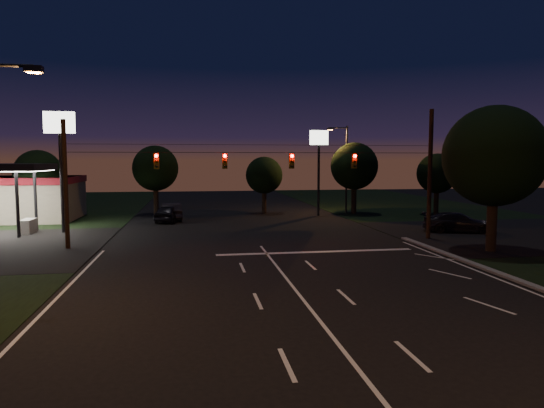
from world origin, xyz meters
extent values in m
plane|color=black|center=(0.00, 0.00, 0.00)|extent=(140.00, 140.00, 0.00)
cube|color=black|center=(20.00, 16.00, 0.00)|extent=(20.00, 16.00, 0.02)
cube|color=silver|center=(0.00, -6.00, 0.01)|extent=(0.14, 40.00, 0.01)
cube|color=silver|center=(3.00, 11.50, 0.01)|extent=(12.00, 0.50, 0.01)
cylinder|color=black|center=(12.00, 15.00, 0.00)|extent=(0.30, 0.30, 9.00)
cylinder|color=black|center=(-12.00, 15.00, 0.00)|extent=(0.28, 0.28, 8.00)
cylinder|color=black|center=(0.00, 15.00, 6.00)|extent=(24.00, 0.03, 0.03)
cylinder|color=black|center=(0.00, 15.00, 6.50)|extent=(24.00, 0.02, 0.02)
cube|color=#3F3307|center=(-6.50, 15.00, 5.45)|extent=(0.32, 0.26, 1.00)
sphere|color=#FF0705|center=(-6.50, 14.84, 5.78)|extent=(0.22, 0.22, 0.22)
sphere|color=black|center=(-6.50, 14.84, 5.45)|extent=(0.20, 0.20, 0.20)
sphere|color=black|center=(-6.50, 14.84, 5.12)|extent=(0.20, 0.20, 0.20)
cube|color=#3F3307|center=(-2.20, 15.00, 5.45)|extent=(0.32, 0.26, 1.00)
sphere|color=#FF0705|center=(-2.20, 14.84, 5.78)|extent=(0.22, 0.22, 0.22)
sphere|color=black|center=(-2.20, 14.84, 5.45)|extent=(0.20, 0.20, 0.20)
sphere|color=black|center=(-2.20, 14.84, 5.12)|extent=(0.20, 0.20, 0.20)
cube|color=#3F3307|center=(2.20, 15.00, 5.45)|extent=(0.32, 0.26, 1.00)
sphere|color=#FF0705|center=(2.20, 14.84, 5.78)|extent=(0.22, 0.22, 0.22)
sphere|color=black|center=(2.20, 14.84, 5.45)|extent=(0.20, 0.20, 0.20)
sphere|color=black|center=(2.20, 14.84, 5.12)|extent=(0.20, 0.20, 0.20)
cube|color=#3F3307|center=(6.50, 15.00, 5.45)|extent=(0.32, 0.26, 1.00)
sphere|color=#FF0705|center=(6.50, 14.84, 5.78)|extent=(0.22, 0.22, 0.22)
sphere|color=black|center=(6.50, 14.84, 5.45)|extent=(0.20, 0.20, 0.20)
sphere|color=black|center=(6.50, 14.84, 5.12)|extent=(0.20, 0.20, 0.20)
cube|color=gray|center=(-16.50, 22.00, 0.55)|extent=(0.80, 2.00, 1.10)
cylinder|color=black|center=(-16.50, 20.00, 2.40)|extent=(0.24, 0.24, 4.80)
cylinder|color=black|center=(-16.50, 24.00, 2.40)|extent=(0.24, 0.24, 4.80)
cylinder|color=black|center=(-14.00, 22.00, 3.75)|extent=(0.24, 0.24, 7.50)
cube|color=white|center=(-14.00, 22.00, 8.30)|extent=(2.20, 0.30, 1.60)
cylinder|color=black|center=(8.00, 30.00, 3.50)|extent=(0.24, 0.24, 7.00)
cube|color=white|center=(8.00, 30.00, 7.70)|extent=(1.80, 0.30, 1.40)
cylinder|color=black|center=(-10.60, 2.00, 8.80)|extent=(1.80, 0.12, 0.12)
cube|color=black|center=(-9.70, 2.00, 8.70)|extent=(0.60, 0.35, 0.22)
cube|color=orange|center=(-9.70, 2.00, 8.58)|extent=(0.45, 0.25, 0.04)
cylinder|color=black|center=(11.50, 32.00, 4.50)|extent=(0.20, 0.20, 9.00)
cylinder|color=black|center=(10.60, 32.00, 8.80)|extent=(1.80, 0.12, 0.12)
cube|color=black|center=(9.70, 32.00, 8.70)|extent=(0.60, 0.35, 0.22)
cube|color=orange|center=(9.70, 32.00, 8.58)|extent=(0.45, 0.25, 0.04)
cylinder|color=black|center=(13.50, 10.00, 2.00)|extent=(0.60, 0.60, 4.00)
sphere|color=black|center=(13.50, 10.00, 5.76)|extent=(6.00, 6.00, 6.00)
sphere|color=black|center=(14.10, 10.45, 5.58)|extent=(4.50, 4.50, 4.50)
sphere|color=black|center=(12.90, 10.30, 5.62)|extent=(4.20, 4.20, 4.20)
cylinder|color=black|center=(-18.00, 30.00, 1.50)|extent=(0.49, 0.49, 3.00)
sphere|color=black|center=(-18.00, 30.00, 4.32)|extent=(4.20, 4.20, 4.20)
sphere|color=black|center=(-17.58, 30.32, 4.19)|extent=(3.15, 3.15, 3.15)
sphere|color=black|center=(-18.42, 30.21, 4.23)|extent=(2.94, 2.94, 2.94)
cylinder|color=black|center=(-8.00, 34.00, 1.62)|extent=(0.52, 0.52, 3.25)
sphere|color=black|center=(-8.00, 34.00, 4.68)|extent=(4.60, 4.60, 4.60)
sphere|color=black|center=(-7.54, 34.34, 4.54)|extent=(3.45, 3.45, 3.45)
sphere|color=black|center=(-8.46, 34.23, 4.58)|extent=(3.22, 3.22, 3.22)
cylinder|color=black|center=(3.00, 33.00, 1.38)|extent=(0.47, 0.47, 2.75)
sphere|color=black|center=(3.00, 33.00, 3.96)|extent=(3.80, 3.80, 3.80)
sphere|color=black|center=(3.38, 33.28, 3.85)|extent=(2.85, 2.85, 2.85)
sphere|color=black|center=(2.62, 33.19, 3.87)|extent=(2.66, 2.66, 2.66)
cylinder|color=black|center=(12.00, 31.00, 1.70)|extent=(0.53, 0.53, 3.40)
sphere|color=black|center=(12.00, 31.00, 4.90)|extent=(4.80, 4.80, 4.80)
sphere|color=black|center=(12.48, 31.36, 4.75)|extent=(3.60, 3.60, 3.60)
sphere|color=black|center=(11.52, 31.24, 4.79)|extent=(3.36, 3.36, 3.36)
cylinder|color=black|center=(20.00, 29.00, 1.45)|extent=(0.48, 0.48, 2.90)
sphere|color=black|center=(20.00, 29.00, 4.18)|extent=(4.00, 4.00, 4.00)
sphere|color=black|center=(20.40, 29.30, 4.06)|extent=(3.00, 3.00, 3.00)
sphere|color=black|center=(19.60, 29.20, 4.09)|extent=(2.80, 2.80, 2.80)
imported|color=black|center=(-6.48, 27.48, 0.76)|extent=(2.51, 4.70, 1.52)
imported|color=black|center=(-6.29, 28.80, 0.79)|extent=(2.21, 4.96, 1.58)
imported|color=black|center=(15.71, 17.45, 0.76)|extent=(5.62, 3.70, 1.51)
camera|label=1|loc=(-4.24, -16.44, 5.52)|focal=32.00mm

